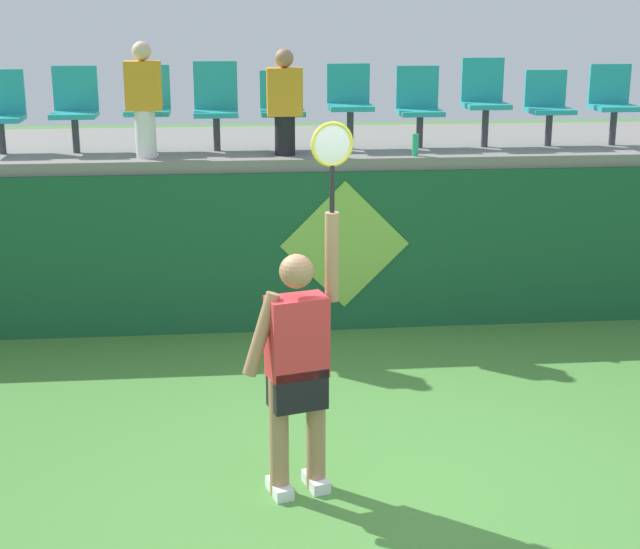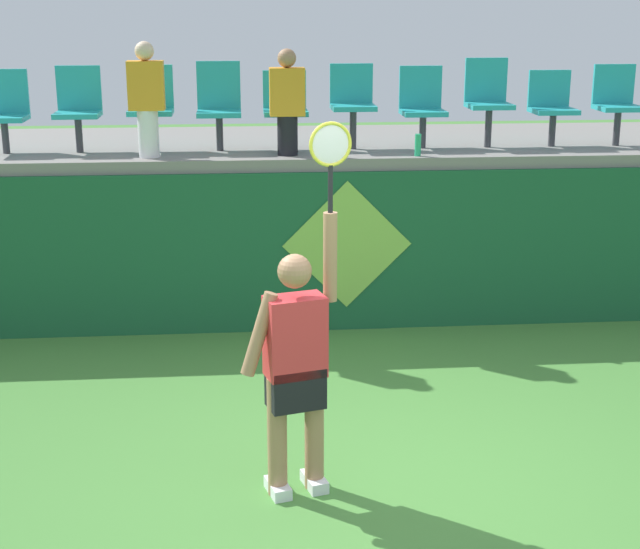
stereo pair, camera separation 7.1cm
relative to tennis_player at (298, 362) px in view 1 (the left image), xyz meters
The scene contains 19 objects.
ground_plane 1.06m from the tennis_player, 11.69° to the right, with size 40.00×40.00×0.00m, color #478438.
court_back_wall 3.37m from the tennis_player, 81.38° to the left, with size 12.11×0.20×1.59m, color #195633.
spectator_platform 4.64m from the tennis_player, 83.68° to the left, with size 12.11×2.55×0.12m, color gray.
tennis_player is the anchor object (origin of this frame).
tennis_ball 0.90m from the tennis_player, 41.77° to the left, with size 0.07×0.07×0.07m, color #D1E533.
water_bottle 3.79m from the tennis_player, 67.55° to the left, with size 0.06×0.06×0.21m, color #26B272.
stadium_chair_0 4.95m from the tennis_player, 123.43° to the left, with size 0.44×0.42×0.81m.
stadium_chair_1 4.61m from the tennis_player, 115.66° to the left, with size 0.44×0.42×0.84m.
stadium_chair_2 4.36m from the tennis_player, 106.75° to the left, with size 0.44×0.42×0.84m.
stadium_chair_3 4.23m from the tennis_player, 97.47° to the left, with size 0.44×0.42×0.88m.
stadium_chair_4 4.18m from the tennis_player, 87.95° to the left, with size 0.44×0.42×0.78m.
stadium_chair_5 4.27m from the tennis_player, 78.26° to the left, with size 0.44×0.42×0.85m.
stadium_chair_6 4.46m from the tennis_player, 68.81° to the left, with size 0.44×0.42×0.82m.
stadium_chair_7 4.76m from the tennis_player, 60.79° to the left, with size 0.44×0.42×0.90m.
stadium_chair_8 5.09m from the tennis_player, 53.88° to the left, with size 0.44×0.42×0.77m.
stadium_chair_9 5.52m from the tennis_player, 47.94° to the left, with size 0.44×0.42×0.82m.
spectator_0 3.81m from the tennis_player, 87.72° to the left, with size 0.34×0.20×1.02m.
spectator_1 3.99m from the tennis_player, 108.68° to the left, with size 0.34×0.20×1.10m.
wall_signage_mount 3.42m from the tennis_player, 77.79° to the left, with size 1.27×0.01×1.51m.
Camera 1 is at (-0.92, -5.69, 3.19)m, focal length 53.77 mm.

